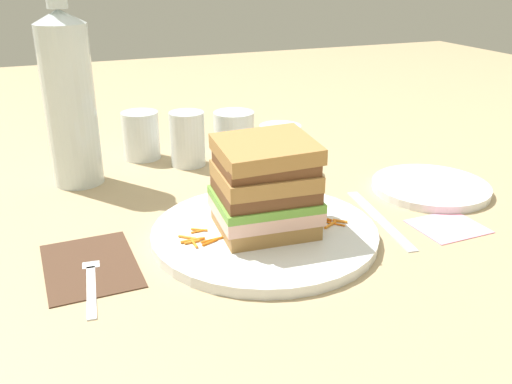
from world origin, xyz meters
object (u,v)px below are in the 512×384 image
object	(u,v)px
juice_glass	(280,151)
water_bottle	(69,98)
main_plate	(264,233)
napkin_dark	(91,266)
empty_tumbler_1	(234,132)
knife	(381,220)
napkin_pink	(448,226)
fork	(91,274)
empty_tumbler_2	(141,135)
sandwich	(265,187)
empty_tumbler_0	(188,139)
side_plate	(430,187)

from	to	relation	value
juice_glass	water_bottle	bearing A→B (deg)	167.82
main_plate	napkin_dark	world-z (taller)	main_plate
juice_glass	empty_tumbler_1	xyz separation A→B (m)	(-0.04, 0.13, 0.00)
knife	empty_tumbler_1	xyz separation A→B (m)	(-0.09, 0.37, 0.04)
main_plate	juice_glass	world-z (taller)	juice_glass
knife	napkin_pink	xyz separation A→B (m)	(0.07, -0.05, -0.00)
fork	empty_tumbler_2	xyz separation A→B (m)	(0.14, 0.40, 0.04)
sandwich	empty_tumbler_2	distance (m)	0.39
sandwich	water_bottle	xyz separation A→B (m)	(-0.21, 0.30, 0.07)
knife	juice_glass	world-z (taller)	juice_glass
juice_glass	napkin_pink	bearing A→B (deg)	-66.80
empty_tumbler_0	napkin_pink	bearing A→B (deg)	-55.14
juice_glass	empty_tumbler_0	world-z (taller)	empty_tumbler_0
sandwich	water_bottle	bearing A→B (deg)	124.76
empty_tumbler_0	napkin_pink	world-z (taller)	empty_tumbler_0
napkin_dark	empty_tumbler_0	distance (m)	0.37
napkin_dark	empty_tumbler_2	size ratio (longest dim) A/B	1.73
napkin_dark	knife	distance (m)	0.39
water_bottle	empty_tumbler_0	world-z (taller)	water_bottle
knife	side_plate	world-z (taller)	side_plate
knife	empty_tumbler_2	world-z (taller)	empty_tumbler_2
main_plate	fork	world-z (taller)	main_plate
empty_tumbler_2	side_plate	size ratio (longest dim) A/B	0.47
main_plate	sandwich	world-z (taller)	sandwich
fork	side_plate	distance (m)	0.54
fork	empty_tumbler_0	xyz separation A→B (m)	(0.21, 0.33, 0.04)
empty_tumbler_1	napkin_pink	world-z (taller)	empty_tumbler_1
napkin_dark	water_bottle	size ratio (longest dim) A/B	0.48
fork	empty_tumbler_2	bearing A→B (deg)	70.86
sandwich	napkin_dark	world-z (taller)	sandwich
napkin_dark	fork	xyz separation A→B (m)	(-0.00, -0.02, 0.00)
empty_tumbler_2	side_plate	world-z (taller)	empty_tumbler_2
sandwich	knife	world-z (taller)	sandwich
sandwich	juice_glass	size ratio (longest dim) A/B	1.66
juice_glass	empty_tumbler_0	xyz separation A→B (m)	(-0.14, 0.09, 0.01)
napkin_dark	juice_glass	size ratio (longest dim) A/B	1.86
napkin_dark	empty_tumbler_1	bearing A→B (deg)	48.77
knife	juice_glass	xyz separation A→B (m)	(-0.05, 0.24, 0.03)
napkin_dark	main_plate	bearing A→B (deg)	-1.29
napkin_pink	empty_tumbler_2	bearing A→B (deg)	126.76
sandwich	side_plate	bearing A→B (deg)	9.80
empty_tumbler_1	knife	bearing A→B (deg)	-76.64
fork	water_bottle	bearing A→B (deg)	86.71
napkin_pink	fork	bearing A→B (deg)	174.41
water_bottle	empty_tumbler_2	size ratio (longest dim) A/B	3.57
main_plate	knife	size ratio (longest dim) A/B	1.48
juice_glass	water_bottle	xyz separation A→B (m)	(-0.33, 0.07, 0.10)
napkin_dark	juice_glass	bearing A→B (deg)	32.79
fork	main_plate	bearing A→B (deg)	4.39
side_plate	empty_tumbler_0	bearing A→B (deg)	141.07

